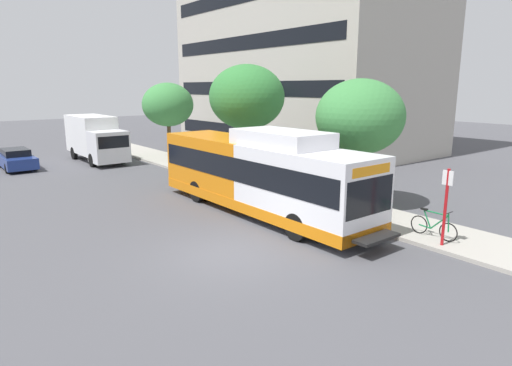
{
  "coord_description": "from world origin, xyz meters",
  "views": [
    {
      "loc": [
        -7.52,
        -11.0,
        5.32
      ],
      "look_at": [
        2.91,
        2.21,
        1.6
      ],
      "focal_mm": 30.6,
      "sensor_mm": 36.0,
      "label": 1
    }
  ],
  "objects_px": {
    "bus_stop_sign_pole": "(446,201)",
    "street_tree_far_block": "(168,105)",
    "transit_bus": "(259,174)",
    "parked_car_far_lane": "(16,159)",
    "street_tree_near_stop": "(360,117)",
    "bicycle_parked": "(434,226)",
    "box_truck_background": "(95,137)",
    "street_tree_mid_block": "(247,97)"
  },
  "relations": [
    {
      "from": "street_tree_far_block",
      "to": "parked_car_far_lane",
      "type": "bearing_deg",
      "value": 169.02
    },
    {
      "from": "street_tree_near_stop",
      "to": "bicycle_parked",
      "type": "bearing_deg",
      "value": -107.73
    },
    {
      "from": "street_tree_near_stop",
      "to": "parked_car_far_lane",
      "type": "bearing_deg",
      "value": 117.15
    },
    {
      "from": "parked_car_far_lane",
      "to": "box_truck_background",
      "type": "bearing_deg",
      "value": -2.01
    },
    {
      "from": "transit_bus",
      "to": "box_truck_background",
      "type": "distance_m",
      "value": 17.84
    },
    {
      "from": "street_tree_near_stop",
      "to": "parked_car_far_lane",
      "type": "height_order",
      "value": "street_tree_near_stop"
    },
    {
      "from": "parked_car_far_lane",
      "to": "bicycle_parked",
      "type": "bearing_deg",
      "value": -70.4
    },
    {
      "from": "transit_bus",
      "to": "parked_car_far_lane",
      "type": "xyz_separation_m",
      "value": [
        -6.15,
        18.0,
        -1.04
      ]
    },
    {
      "from": "bus_stop_sign_pole",
      "to": "street_tree_near_stop",
      "type": "bearing_deg",
      "value": 69.51
    },
    {
      "from": "transit_bus",
      "to": "box_truck_background",
      "type": "xyz_separation_m",
      "value": [
        -0.96,
        17.82,
        0.04
      ]
    },
    {
      "from": "bicycle_parked",
      "to": "box_truck_background",
      "type": "distance_m",
      "value": 24.64
    },
    {
      "from": "transit_bus",
      "to": "street_tree_near_stop",
      "type": "height_order",
      "value": "street_tree_near_stop"
    },
    {
      "from": "transit_bus",
      "to": "parked_car_far_lane",
      "type": "distance_m",
      "value": 19.05
    },
    {
      "from": "transit_bus",
      "to": "street_tree_near_stop",
      "type": "distance_m",
      "value": 5.07
    },
    {
      "from": "bus_stop_sign_pole",
      "to": "street_tree_far_block",
      "type": "distance_m",
      "value": 23.37
    },
    {
      "from": "transit_bus",
      "to": "bicycle_parked",
      "type": "bearing_deg",
      "value": -68.42
    },
    {
      "from": "bicycle_parked",
      "to": "street_tree_mid_block",
      "type": "relative_size",
      "value": 0.27
    },
    {
      "from": "street_tree_near_stop",
      "to": "street_tree_far_block",
      "type": "distance_m",
      "value": 17.94
    },
    {
      "from": "transit_bus",
      "to": "street_tree_far_block",
      "type": "distance_m",
      "value": 16.68
    },
    {
      "from": "transit_bus",
      "to": "street_tree_near_stop",
      "type": "bearing_deg",
      "value": -25.26
    },
    {
      "from": "transit_bus",
      "to": "street_tree_far_block",
      "type": "bearing_deg",
      "value": 75.86
    },
    {
      "from": "bus_stop_sign_pole",
      "to": "street_tree_far_block",
      "type": "bearing_deg",
      "value": 85.25
    },
    {
      "from": "transit_bus",
      "to": "bus_stop_sign_pole",
      "type": "xyz_separation_m",
      "value": [
        2.11,
        -7.15,
        -0.05
      ]
    },
    {
      "from": "transit_bus",
      "to": "street_tree_mid_block",
      "type": "height_order",
      "value": "street_tree_mid_block"
    },
    {
      "from": "transit_bus",
      "to": "street_tree_mid_block",
      "type": "relative_size",
      "value": 1.9
    },
    {
      "from": "street_tree_near_stop",
      "to": "parked_car_far_lane",
      "type": "xyz_separation_m",
      "value": [
        -10.21,
        19.92,
        -3.38
      ]
    },
    {
      "from": "bus_stop_sign_pole",
      "to": "parked_car_far_lane",
      "type": "distance_m",
      "value": 26.49
    },
    {
      "from": "bus_stop_sign_pole",
      "to": "parked_car_far_lane",
      "type": "height_order",
      "value": "bus_stop_sign_pole"
    },
    {
      "from": "bus_stop_sign_pole",
      "to": "street_tree_mid_block",
      "type": "xyz_separation_m",
      "value": [
        1.95,
        13.37,
        3.08
      ]
    },
    {
      "from": "street_tree_mid_block",
      "to": "street_tree_far_block",
      "type": "distance_m",
      "value": 9.83
    },
    {
      "from": "street_tree_near_stop",
      "to": "transit_bus",
      "type": "bearing_deg",
      "value": 154.74
    },
    {
      "from": "box_truck_background",
      "to": "street_tree_far_block",
      "type": "bearing_deg",
      "value": -19.77
    },
    {
      "from": "street_tree_near_stop",
      "to": "box_truck_background",
      "type": "relative_size",
      "value": 0.79
    },
    {
      "from": "transit_bus",
      "to": "street_tree_near_stop",
      "type": "relative_size",
      "value": 2.21
    },
    {
      "from": "parked_car_far_lane",
      "to": "box_truck_background",
      "type": "distance_m",
      "value": 5.31
    },
    {
      "from": "street_tree_near_stop",
      "to": "street_tree_mid_block",
      "type": "height_order",
      "value": "street_tree_mid_block"
    },
    {
      "from": "bus_stop_sign_pole",
      "to": "bicycle_parked",
      "type": "xyz_separation_m",
      "value": [
        0.48,
        0.6,
        -1.09
      ]
    },
    {
      "from": "box_truck_background",
      "to": "street_tree_mid_block",
      "type": "bearing_deg",
      "value": -66.59
    },
    {
      "from": "street_tree_near_stop",
      "to": "box_truck_background",
      "type": "distance_m",
      "value": 20.49
    },
    {
      "from": "bus_stop_sign_pole",
      "to": "parked_car_far_lane",
      "type": "relative_size",
      "value": 0.58
    },
    {
      "from": "bicycle_parked",
      "to": "street_tree_mid_block",
      "type": "distance_m",
      "value": 13.51
    },
    {
      "from": "street_tree_far_block",
      "to": "box_truck_background",
      "type": "bearing_deg",
      "value": 160.23
    }
  ]
}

